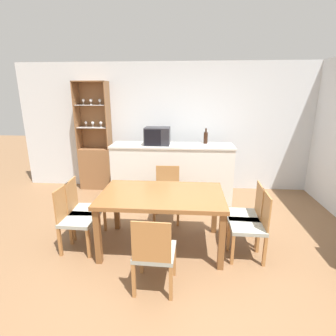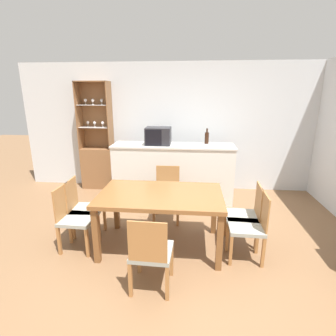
{
  "view_description": "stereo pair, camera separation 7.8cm",
  "coord_description": "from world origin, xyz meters",
  "px_view_note": "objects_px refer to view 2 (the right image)",
  "views": [
    {
      "loc": [
        0.1,
        -2.76,
        1.97
      ],
      "look_at": [
        -0.2,
        1.11,
        0.85
      ],
      "focal_mm": 28.0,
      "sensor_mm": 36.0,
      "label": 1
    },
    {
      "loc": [
        0.18,
        -2.75,
        1.97
      ],
      "look_at": [
        -0.2,
        1.11,
        0.85
      ],
      "focal_mm": 28.0,
      "sensor_mm": 36.0,
      "label": 2
    }
  ],
  "objects_px": {
    "wine_bottle": "(207,138)",
    "dining_chair_side_right_far": "(245,215)",
    "dining_chair_side_right_near": "(250,226)",
    "dining_chair_side_left_far": "(84,209)",
    "dining_chair_head_near": "(151,253)",
    "dining_chair_head_far": "(167,194)",
    "dining_table": "(161,200)",
    "dining_chair_side_left_near": "(75,218)",
    "microwave": "(158,136)",
    "display_cabinet": "(98,158)"
  },
  "relations": [
    {
      "from": "display_cabinet",
      "to": "wine_bottle",
      "type": "relative_size",
      "value": 7.74
    },
    {
      "from": "dining_table",
      "to": "dining_chair_head_far",
      "type": "bearing_deg",
      "value": 90.05
    },
    {
      "from": "microwave",
      "to": "dining_chair_head_far",
      "type": "bearing_deg",
      "value": -73.6
    },
    {
      "from": "dining_chair_head_near",
      "to": "dining_chair_side_right_far",
      "type": "height_order",
      "value": "same"
    },
    {
      "from": "dining_chair_side_right_near",
      "to": "wine_bottle",
      "type": "height_order",
      "value": "wine_bottle"
    },
    {
      "from": "dining_table",
      "to": "dining_chair_side_left_near",
      "type": "distance_m",
      "value": 1.13
    },
    {
      "from": "display_cabinet",
      "to": "dining_chair_side_right_near",
      "type": "relative_size",
      "value": 2.59
    },
    {
      "from": "dining_table",
      "to": "wine_bottle",
      "type": "distance_m",
      "value": 1.97
    },
    {
      "from": "dining_chair_side_right_near",
      "to": "dining_chair_side_left_far",
      "type": "distance_m",
      "value": 2.21
    },
    {
      "from": "dining_chair_head_near",
      "to": "microwave",
      "type": "height_order",
      "value": "microwave"
    },
    {
      "from": "dining_chair_side_right_far",
      "to": "display_cabinet",
      "type": "bearing_deg",
      "value": 56.15
    },
    {
      "from": "display_cabinet",
      "to": "dining_chair_side_right_near",
      "type": "bearing_deg",
      "value": -40.28
    },
    {
      "from": "dining_chair_side_right_far",
      "to": "microwave",
      "type": "bearing_deg",
      "value": 44.91
    },
    {
      "from": "dining_chair_side_left_near",
      "to": "microwave",
      "type": "xyz_separation_m",
      "value": [
        0.85,
        1.76,
        0.79
      ]
    },
    {
      "from": "dining_chair_side_right_near",
      "to": "dining_chair_side_left_far",
      "type": "xyz_separation_m",
      "value": [
        -2.19,
        0.28,
        0.0
      ]
    },
    {
      "from": "display_cabinet",
      "to": "dining_chair_side_right_far",
      "type": "xyz_separation_m",
      "value": [
        2.7,
        -2.0,
        -0.21
      ]
    },
    {
      "from": "dining_chair_head_far",
      "to": "dining_chair_side_left_far",
      "type": "height_order",
      "value": "same"
    },
    {
      "from": "dining_chair_side_left_near",
      "to": "dining_chair_side_left_far",
      "type": "distance_m",
      "value": 0.28
    },
    {
      "from": "dining_chair_head_far",
      "to": "microwave",
      "type": "distance_m",
      "value": 1.16
    },
    {
      "from": "dining_table",
      "to": "wine_bottle",
      "type": "height_order",
      "value": "wine_bottle"
    },
    {
      "from": "microwave",
      "to": "dining_table",
      "type": "bearing_deg",
      "value": -81.47
    },
    {
      "from": "dining_table",
      "to": "wine_bottle",
      "type": "relative_size",
      "value": 5.5
    },
    {
      "from": "dining_chair_side_right_far",
      "to": "dining_chair_side_left_far",
      "type": "height_order",
      "value": "same"
    },
    {
      "from": "dining_chair_head_far",
      "to": "dining_chair_side_left_far",
      "type": "xyz_separation_m",
      "value": [
        -1.09,
        -0.65,
        0.0
      ]
    },
    {
      "from": "dining_chair_side_left_far",
      "to": "wine_bottle",
      "type": "relative_size",
      "value": 2.99
    },
    {
      "from": "dining_chair_head_far",
      "to": "wine_bottle",
      "type": "relative_size",
      "value": 2.99
    },
    {
      "from": "dining_chair_side_left_near",
      "to": "wine_bottle",
      "type": "xyz_separation_m",
      "value": [
        1.73,
        1.94,
        0.74
      ]
    },
    {
      "from": "wine_bottle",
      "to": "dining_chair_side_right_far",
      "type": "bearing_deg",
      "value": -74.57
    },
    {
      "from": "display_cabinet",
      "to": "dining_chair_head_near",
      "type": "height_order",
      "value": "display_cabinet"
    },
    {
      "from": "wine_bottle",
      "to": "dining_chair_side_right_near",
      "type": "bearing_deg",
      "value": -76.75
    },
    {
      "from": "dining_chair_head_far",
      "to": "wine_bottle",
      "type": "height_order",
      "value": "wine_bottle"
    },
    {
      "from": "dining_chair_head_near",
      "to": "dining_chair_side_right_far",
      "type": "relative_size",
      "value": 1.0
    },
    {
      "from": "dining_chair_side_right_far",
      "to": "dining_chair_side_left_far",
      "type": "bearing_deg",
      "value": 92.75
    },
    {
      "from": "dining_chair_side_right_far",
      "to": "wine_bottle",
      "type": "bearing_deg",
      "value": 18.16
    },
    {
      "from": "wine_bottle",
      "to": "dining_chair_head_far",
      "type": "bearing_deg",
      "value": -122.61
    },
    {
      "from": "display_cabinet",
      "to": "dining_chair_side_left_far",
      "type": "height_order",
      "value": "display_cabinet"
    },
    {
      "from": "dining_table",
      "to": "microwave",
      "type": "distance_m",
      "value": 1.72
    },
    {
      "from": "wine_bottle",
      "to": "microwave",
      "type": "bearing_deg",
      "value": -168.64
    },
    {
      "from": "dining_table",
      "to": "wine_bottle",
      "type": "bearing_deg",
      "value": 70.4
    },
    {
      "from": "dining_chair_head_far",
      "to": "dining_chair_side_right_far",
      "type": "distance_m",
      "value": 1.28
    },
    {
      "from": "dining_chair_head_near",
      "to": "microwave",
      "type": "distance_m",
      "value": 2.55
    },
    {
      "from": "display_cabinet",
      "to": "microwave",
      "type": "relative_size",
      "value": 4.87
    },
    {
      "from": "microwave",
      "to": "wine_bottle",
      "type": "xyz_separation_m",
      "value": [
        0.88,
        0.18,
        -0.04
      ]
    },
    {
      "from": "dining_chair_head_near",
      "to": "dining_chair_side_left_near",
      "type": "bearing_deg",
      "value": 151.04
    },
    {
      "from": "dining_chair_head_far",
      "to": "dining_chair_side_right_far",
      "type": "xyz_separation_m",
      "value": [
        1.1,
        -0.65,
        0.0
      ]
    },
    {
      "from": "dining_chair_side_right_near",
      "to": "dining_chair_head_far",
      "type": "distance_m",
      "value": 1.44
    },
    {
      "from": "dining_chair_head_near",
      "to": "display_cabinet",
      "type": "bearing_deg",
      "value": 120.5
    },
    {
      "from": "microwave",
      "to": "dining_chair_side_right_far",
      "type": "bearing_deg",
      "value": -47.82
    },
    {
      "from": "display_cabinet",
      "to": "dining_chair_side_left_near",
      "type": "distance_m",
      "value": 2.35
    },
    {
      "from": "dining_chair_side_left_near",
      "to": "dining_chair_side_right_far",
      "type": "height_order",
      "value": "same"
    }
  ]
}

